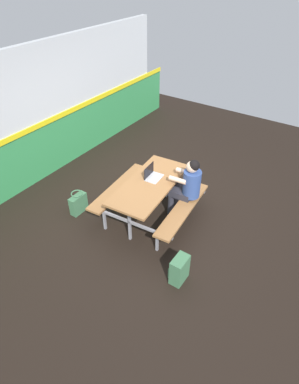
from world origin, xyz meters
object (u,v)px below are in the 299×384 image
backpack_dark (179,270)px  tote_bag_bright (78,203)px  student_nearer (187,185)px  laptop_silver (152,175)px  picnic_table_main (150,191)px

backpack_dark → tote_bag_bright: backpack_dark is taller
student_nearer → laptop_silver: student_nearer is taller
picnic_table_main → tote_bag_bright: 1.36m
laptop_silver → backpack_dark: laptop_silver is taller
picnic_table_main → backpack_dark: bearing=-129.1°
tote_bag_bright → laptop_silver: bearing=-54.4°
laptop_silver → tote_bag_bright: size_ratio=0.79×
laptop_silver → backpack_dark: bearing=-132.5°
student_nearer → tote_bag_bright: 2.01m
backpack_dark → tote_bag_bright: size_ratio=1.02×
laptop_silver → tote_bag_bright: laptop_silver is taller
backpack_dark → tote_bag_bright: bearing=82.4°
laptop_silver → backpack_dark: 1.71m
laptop_silver → tote_bag_bright: bearing=125.6°
student_nearer → tote_bag_bright: student_nearer is taller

